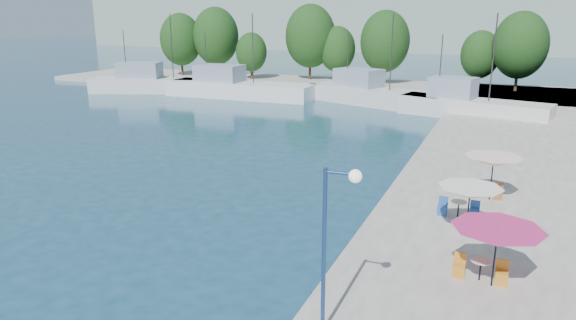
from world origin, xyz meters
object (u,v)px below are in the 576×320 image
at_px(trawler_01, 157,84).
at_px(umbrella_white, 470,193).
at_px(trawler_04, 469,107).
at_px(umbrella_pink, 497,235).
at_px(umbrella_cream, 493,161).
at_px(trawler_02, 236,88).
at_px(trawler_03, 373,95).
at_px(street_lamp, 336,222).

relative_size(trawler_01, umbrella_white, 6.85).
relative_size(trawler_04, umbrella_pink, 4.72).
bearing_deg(umbrella_cream, trawler_02, 136.48).
xyz_separation_m(trawler_03, umbrella_cream, (13.39, -29.74, 1.54)).
xyz_separation_m(trawler_02, umbrella_white, (29.27, -33.59, 1.46)).
xyz_separation_m(trawler_01, street_lamp, (37.99, -42.32, 3.02)).
height_order(trawler_01, umbrella_white, trawler_01).
xyz_separation_m(trawler_01, umbrella_white, (40.95, -33.55, 1.46)).
bearing_deg(trawler_01, trawler_03, -18.31).
bearing_deg(umbrella_white, umbrella_pink, -73.86).
bearing_deg(umbrella_cream, trawler_03, 114.24).
distance_m(trawler_02, trawler_03, 16.64).
distance_m(trawler_02, umbrella_cream, 41.38).
bearing_deg(trawler_01, trawler_04, -24.98).
distance_m(umbrella_white, street_lamp, 9.39).
relative_size(trawler_01, umbrella_cream, 6.41).
height_order(trawler_02, trawler_03, same).
relative_size(trawler_03, street_lamp, 3.38).
xyz_separation_m(trawler_01, trawler_03, (28.27, 1.31, 0.00)).
xyz_separation_m(trawler_02, trawler_04, (27.04, -2.77, 0.00)).
bearing_deg(trawler_04, street_lamp, -78.13).
bearing_deg(umbrella_pink, trawler_03, 109.60).
relative_size(trawler_03, umbrella_cream, 6.07).
distance_m(trawler_03, umbrella_white, 37.12).
relative_size(trawler_03, umbrella_pink, 5.54).
bearing_deg(umbrella_white, umbrella_cream, 82.09).
bearing_deg(trawler_02, umbrella_cream, -44.82).
bearing_deg(trawler_03, trawler_02, -154.72).
bearing_deg(trawler_04, umbrella_pink, -71.52).
bearing_deg(trawler_03, trawler_04, -0.17).
bearing_deg(trawler_02, trawler_03, 3.06).
distance_m(trawler_04, umbrella_white, 30.94).
height_order(trawler_01, trawler_04, same).
bearing_deg(street_lamp, umbrella_cream, 69.76).
xyz_separation_m(trawler_03, trawler_04, (10.45, -4.03, 0.00)).
xyz_separation_m(trawler_02, umbrella_cream, (29.98, -28.48, 1.54)).
height_order(trawler_03, trawler_04, same).
relative_size(trawler_02, trawler_04, 1.27).
distance_m(trawler_01, trawler_02, 11.68).
relative_size(trawler_01, trawler_02, 0.98).
xyz_separation_m(trawler_03, street_lamp, (9.72, -43.62, 3.02)).
xyz_separation_m(umbrella_cream, street_lamp, (-3.67, -13.89, 1.48)).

